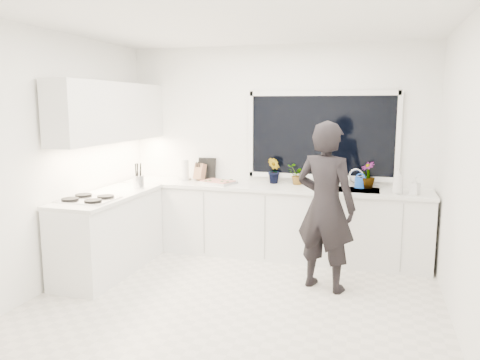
% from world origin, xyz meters
% --- Properties ---
extents(floor, '(4.00, 3.50, 0.02)m').
position_xyz_m(floor, '(0.00, 0.00, -0.01)').
color(floor, beige).
rests_on(floor, ground).
extents(wall_back, '(4.00, 0.02, 2.70)m').
position_xyz_m(wall_back, '(0.00, 1.76, 1.35)').
color(wall_back, white).
rests_on(wall_back, ground).
extents(wall_left, '(0.02, 3.50, 2.70)m').
position_xyz_m(wall_left, '(-2.01, 0.00, 1.35)').
color(wall_left, white).
rests_on(wall_left, ground).
extents(wall_right, '(0.02, 3.50, 2.70)m').
position_xyz_m(wall_right, '(2.01, 0.00, 1.35)').
color(wall_right, white).
rests_on(wall_right, ground).
extents(ceiling, '(4.00, 3.50, 0.02)m').
position_xyz_m(ceiling, '(0.00, 0.00, 2.71)').
color(ceiling, white).
rests_on(ceiling, wall_back).
extents(window, '(1.80, 0.02, 1.00)m').
position_xyz_m(window, '(0.60, 1.73, 1.55)').
color(window, black).
rests_on(window, wall_back).
extents(base_cabinets_back, '(3.92, 0.58, 0.88)m').
position_xyz_m(base_cabinets_back, '(0.00, 1.45, 0.44)').
color(base_cabinets_back, white).
rests_on(base_cabinets_back, floor).
extents(base_cabinets_left, '(0.58, 1.60, 0.88)m').
position_xyz_m(base_cabinets_left, '(-1.67, 0.35, 0.44)').
color(base_cabinets_left, white).
rests_on(base_cabinets_left, floor).
extents(countertop_back, '(3.94, 0.62, 0.04)m').
position_xyz_m(countertop_back, '(0.00, 1.44, 0.90)').
color(countertop_back, silver).
rests_on(countertop_back, base_cabinets_back).
extents(countertop_left, '(0.62, 1.60, 0.04)m').
position_xyz_m(countertop_left, '(-1.67, 0.35, 0.90)').
color(countertop_left, silver).
rests_on(countertop_left, base_cabinets_left).
extents(upper_cabinets, '(0.34, 2.10, 0.70)m').
position_xyz_m(upper_cabinets, '(-1.79, 0.70, 1.85)').
color(upper_cabinets, white).
rests_on(upper_cabinets, wall_left).
extents(sink, '(0.58, 0.42, 0.14)m').
position_xyz_m(sink, '(1.05, 1.45, 0.87)').
color(sink, silver).
rests_on(sink, countertop_back).
extents(faucet, '(0.03, 0.03, 0.22)m').
position_xyz_m(faucet, '(1.05, 1.65, 1.03)').
color(faucet, silver).
rests_on(faucet, countertop_back).
extents(stovetop, '(0.56, 0.48, 0.03)m').
position_xyz_m(stovetop, '(-1.69, -0.00, 0.94)').
color(stovetop, black).
rests_on(stovetop, countertop_left).
extents(person, '(0.75, 0.61, 1.78)m').
position_xyz_m(person, '(0.79, 0.53, 0.89)').
color(person, black).
rests_on(person, floor).
extents(pizza_tray, '(0.50, 0.43, 0.03)m').
position_xyz_m(pizza_tray, '(-0.69, 1.42, 0.94)').
color(pizza_tray, silver).
rests_on(pizza_tray, countertop_back).
extents(pizza, '(0.45, 0.39, 0.01)m').
position_xyz_m(pizza, '(-0.69, 1.42, 0.95)').
color(pizza, '#B23117').
rests_on(pizza, pizza_tray).
extents(watering_can, '(0.18, 0.18, 0.13)m').
position_xyz_m(watering_can, '(1.11, 1.61, 0.98)').
color(watering_can, blue).
rests_on(watering_can, countertop_back).
extents(paper_towel_roll, '(0.14, 0.14, 0.26)m').
position_xyz_m(paper_towel_roll, '(-1.22, 1.55, 1.05)').
color(paper_towel_roll, silver).
rests_on(paper_towel_roll, countertop_back).
extents(knife_block, '(0.15, 0.13, 0.22)m').
position_xyz_m(knife_block, '(-1.01, 1.59, 1.03)').
color(knife_block, '#996147').
rests_on(knife_block, countertop_back).
extents(utensil_crock, '(0.15, 0.15, 0.16)m').
position_xyz_m(utensil_crock, '(-1.51, 0.80, 1.00)').
color(utensil_crock, '#B6B7BB').
rests_on(utensil_crock, countertop_left).
extents(picture_frame_large, '(0.21, 0.10, 0.28)m').
position_xyz_m(picture_frame_large, '(-0.94, 1.69, 1.06)').
color(picture_frame_large, black).
rests_on(picture_frame_large, countertop_back).
extents(picture_frame_small, '(0.25, 0.02, 0.30)m').
position_xyz_m(picture_frame_small, '(-0.95, 1.69, 1.07)').
color(picture_frame_small, black).
rests_on(picture_frame_small, countertop_back).
extents(herb_plants, '(1.41, 0.31, 0.34)m').
position_xyz_m(herb_plants, '(0.53, 1.61, 1.07)').
color(herb_plants, '#26662D').
rests_on(herb_plants, countertop_back).
extents(soap_bottles, '(0.33, 0.16, 0.31)m').
position_xyz_m(soap_bottles, '(1.59, 1.30, 1.06)').
color(soap_bottles, '#D8BF66').
rests_on(soap_bottles, countertop_back).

